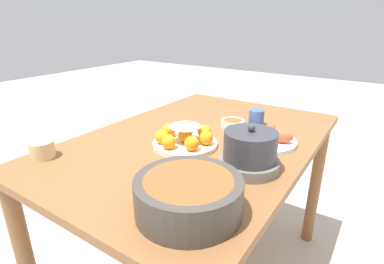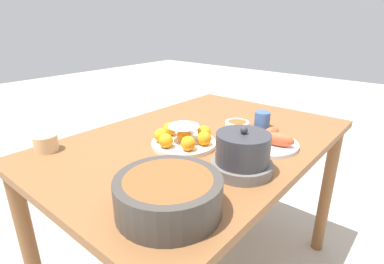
# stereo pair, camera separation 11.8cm
# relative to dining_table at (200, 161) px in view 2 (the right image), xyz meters

# --- Properties ---
(dining_table) EXTENTS (1.28, 0.86, 0.75)m
(dining_table) POSITION_rel_dining_table_xyz_m (0.00, 0.00, 0.00)
(dining_table) COLOR brown
(dining_table) RESTS_ON ground_plane
(cake_plate) EXTENTS (0.25, 0.25, 0.09)m
(cake_plate) POSITION_rel_dining_table_xyz_m (0.10, -0.00, 0.14)
(cake_plate) COLOR silver
(cake_plate) RESTS_ON dining_table
(serving_bowl) EXTENTS (0.27, 0.27, 0.10)m
(serving_bowl) POSITION_rel_dining_table_xyz_m (0.44, 0.25, 0.16)
(serving_bowl) COLOR #3D3833
(serving_bowl) RESTS_ON dining_table
(sauce_bowl) EXTENTS (0.11, 0.11, 0.03)m
(sauce_bowl) POSITION_rel_dining_table_xyz_m (-0.19, 0.06, 0.12)
(sauce_bowl) COLOR silver
(sauce_bowl) RESTS_ON dining_table
(seafood_platter) EXTENTS (0.26, 0.26, 0.07)m
(seafood_platter) POSITION_rel_dining_table_xyz_m (-0.10, 0.24, 0.13)
(seafood_platter) COLOR silver
(seafood_platter) RESTS_ON dining_table
(cup_near) EXTENTS (0.09, 0.09, 0.06)m
(cup_near) POSITION_rel_dining_table_xyz_m (0.47, -0.36, 0.14)
(cup_near) COLOR #DBB27F
(cup_near) RESTS_ON dining_table
(cup_far) EXTENTS (0.07, 0.07, 0.07)m
(cup_far) POSITION_rel_dining_table_xyz_m (-0.28, 0.13, 0.14)
(cup_far) COLOR #38568E
(cup_far) RESTS_ON dining_table
(warming_pot) EXTENTS (0.20, 0.20, 0.16)m
(warming_pot) POSITION_rel_dining_table_xyz_m (0.14, 0.28, 0.17)
(warming_pot) COLOR #66605B
(warming_pot) RESTS_ON dining_table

